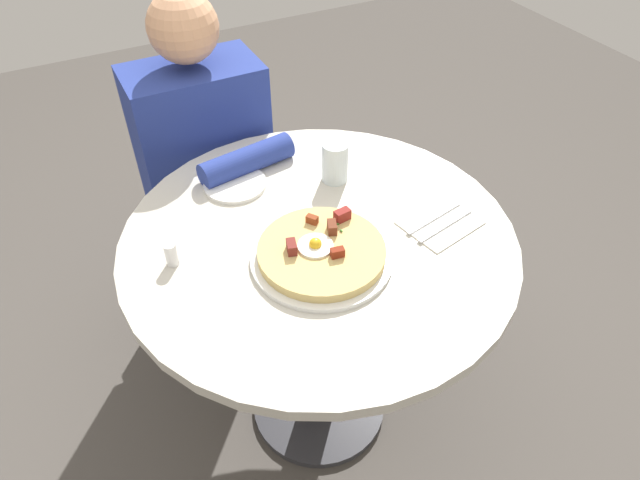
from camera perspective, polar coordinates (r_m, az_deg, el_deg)
ground_plane at (r=1.90m, az=-0.11°, el=-16.41°), size 6.00×6.00×0.00m
dining_table at (r=1.44m, az=-0.14°, el=-4.69°), size 0.93×0.93×0.75m
person_seated at (r=1.87m, az=-11.01°, el=4.98°), size 0.38×0.47×1.14m
pizza_plate at (r=1.25m, az=0.16°, el=-1.73°), size 0.32×0.32×0.01m
breakfast_pizza at (r=1.24m, az=0.15°, el=-1.07°), size 0.28×0.28×0.05m
bread_plate at (r=1.47m, az=-8.57°, el=5.61°), size 0.16×0.16×0.01m
napkin at (r=1.37m, az=12.00°, el=1.73°), size 0.19×0.17×0.00m
fork at (r=1.36m, az=12.58°, el=1.49°), size 0.18×0.05×0.00m
knife at (r=1.38m, az=11.48°, el=2.26°), size 0.18×0.05×0.00m
water_glass at (r=1.45m, az=1.53°, el=7.88°), size 0.07×0.07×0.11m
salt_shaker at (r=1.27m, az=-14.79°, el=-1.39°), size 0.03×0.03×0.06m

